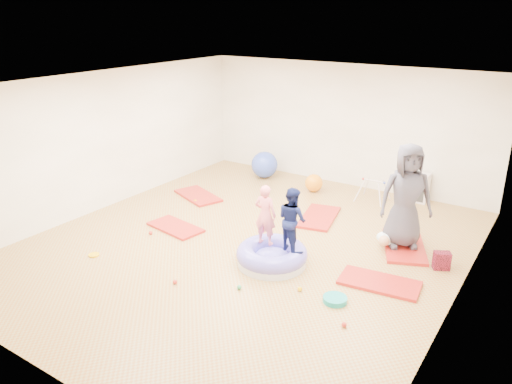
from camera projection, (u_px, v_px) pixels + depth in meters
The scene contains 19 objects.
room at pixel (246, 169), 8.35m from camera, with size 7.01×8.01×2.81m.
gym_mat_front_left at pixel (176, 227), 9.47m from camera, with size 1.10×0.55×0.05m, color maroon.
gym_mat_mid_left at pixel (198, 196), 11.07m from camera, with size 1.19×0.59×0.05m, color maroon.
gym_mat_center_back at pixel (319, 217), 9.93m from camera, with size 1.24×0.62×0.05m, color maroon.
gym_mat_right at pixel (379, 283), 7.55m from camera, with size 1.19×0.59×0.05m, color maroon.
gym_mat_rear_right at pixel (404, 246), 8.71m from camera, with size 1.33×0.66×0.06m, color maroon.
inflatable_cushion at pixel (272, 256), 8.12m from camera, with size 1.16×1.16×0.37m.
child_pink at pixel (265, 212), 8.03m from camera, with size 0.37×0.24×1.02m, color #F37078.
child_navy at pixel (292, 216), 7.82m from camera, with size 0.51×0.40×1.05m, color #0F1543.
adult_caregiver at pixel (406, 196), 8.40m from camera, with size 0.89×0.58×1.81m, color #3F3C48.
infant at pixel (387, 239), 8.64m from camera, with size 0.40×0.40×0.23m.
ball_pit_balls at pixel (240, 253), 8.43m from camera, with size 4.60×3.77×0.07m.
exercise_ball_blue at pixel (264, 165), 12.25m from camera, with size 0.65×0.65×0.65m, color blue.
exercise_ball_orange at pixel (314, 183), 11.34m from camera, with size 0.40×0.40×0.40m, color orange.
infant_play_gym at pixel (373, 187), 10.70m from camera, with size 0.63×0.60×0.49m.
cube_shelf at pixel (413, 186), 10.77m from camera, with size 0.64×0.31×0.64m.
balance_disc at pixel (335, 299), 7.09m from camera, with size 0.35×0.35×0.08m, color teal.
backpack at pixel (442, 261), 7.95m from camera, with size 0.26×0.16×0.30m, color maroon.
yellow_toy at pixel (94, 255), 8.43m from camera, with size 0.18×0.18×0.03m, color #E7B100.
Camera 1 is at (4.52, -6.56, 3.92)m, focal length 35.00 mm.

